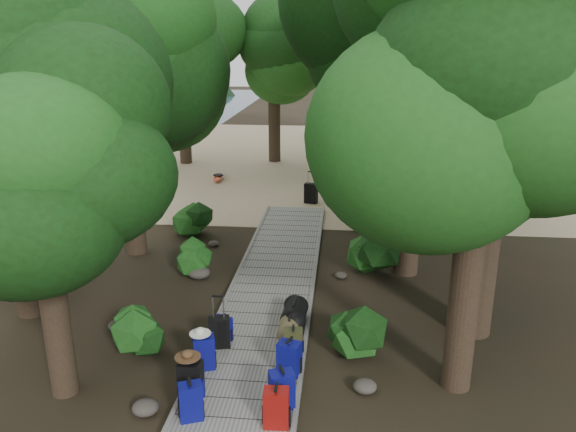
# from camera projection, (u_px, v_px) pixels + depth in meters

# --- Properties ---
(ground) EXTENTS (120.00, 120.00, 0.00)m
(ground) POSITION_uv_depth(u_px,v_px,m) (270.00, 298.00, 13.02)
(ground) COLOR black
(ground) RESTS_ON ground
(sand_beach) EXTENTS (40.00, 22.00, 0.02)m
(sand_beach) POSITION_uv_depth(u_px,v_px,m) (311.00, 158.00, 28.20)
(sand_beach) COLOR tan
(sand_beach) RESTS_ON ground
(boardwalk) EXTENTS (2.00, 12.00, 0.12)m
(boardwalk) POSITION_uv_depth(u_px,v_px,m) (275.00, 278.00, 13.95)
(boardwalk) COLOR gray
(boardwalk) RESTS_ON ground
(backpack_left_a) EXTENTS (0.42, 0.36, 0.67)m
(backpack_left_a) POSITION_uv_depth(u_px,v_px,m) (191.00, 400.00, 8.61)
(backpack_left_a) COLOR #06067C
(backpack_left_a) RESTS_ON boardwalk
(backpack_left_b) EXTENTS (0.39, 0.28, 0.71)m
(backpack_left_b) POSITION_uv_depth(u_px,v_px,m) (191.00, 378.00, 9.12)
(backpack_left_b) COLOR black
(backpack_left_b) RESTS_ON boardwalk
(backpack_left_c) EXTENTS (0.44, 0.37, 0.69)m
(backpack_left_c) POSITION_uv_depth(u_px,v_px,m) (204.00, 350.00, 9.95)
(backpack_left_c) COLOR #06067C
(backpack_left_c) RESTS_ON boardwalk
(backpack_left_d) EXTENTS (0.43, 0.38, 0.54)m
(backpack_left_d) POSITION_uv_depth(u_px,v_px,m) (222.00, 328.00, 10.88)
(backpack_left_d) COLOR #06067C
(backpack_left_d) RESTS_ON boardwalk
(backpack_right_a) EXTENTS (0.39, 0.29, 0.68)m
(backpack_right_a) POSITION_uv_depth(u_px,v_px,m) (276.00, 406.00, 8.45)
(backpack_right_a) COLOR #9B1B0D
(backpack_right_a) RESTS_ON boardwalk
(backpack_right_b) EXTENTS (0.46, 0.39, 0.70)m
(backpack_right_b) POSITION_uv_depth(u_px,v_px,m) (282.00, 388.00, 8.88)
(backpack_right_b) COLOR #06067C
(backpack_right_b) RESTS_ON boardwalk
(backpack_right_c) EXTENTS (0.45, 0.38, 0.67)m
(backpack_right_c) POSITION_uv_depth(u_px,v_px,m) (289.00, 356.00, 9.79)
(backpack_right_c) COLOR #06067C
(backpack_right_c) RESTS_ON boardwalk
(backpack_right_d) EXTENTS (0.36, 0.28, 0.53)m
(backpack_right_d) POSITION_uv_depth(u_px,v_px,m) (293.00, 340.00, 10.46)
(backpack_right_d) COLOR #3E421F
(backpack_right_d) RESTS_ON boardwalk
(duffel_right_khaki) EXTENTS (0.44, 0.62, 0.39)m
(duffel_right_khaki) POSITION_uv_depth(u_px,v_px,m) (289.00, 327.00, 11.07)
(duffel_right_khaki) COLOR brown
(duffel_right_khaki) RESTS_ON boardwalk
(duffel_right_black) EXTENTS (0.54, 0.79, 0.47)m
(duffel_right_black) POSITION_uv_depth(u_px,v_px,m) (295.00, 313.00, 11.53)
(duffel_right_black) COLOR black
(duffel_right_black) RESTS_ON boardwalk
(suitcase_on_boardwalk) EXTENTS (0.44, 0.31, 0.62)m
(suitcase_on_boardwalk) POSITION_uv_depth(u_px,v_px,m) (219.00, 332.00, 10.65)
(suitcase_on_boardwalk) COLOR black
(suitcase_on_boardwalk) RESTS_ON boardwalk
(lone_suitcase_on_sand) EXTENTS (0.52, 0.38, 0.73)m
(lone_suitcase_on_sand) POSITION_uv_depth(u_px,v_px,m) (311.00, 193.00, 20.40)
(lone_suitcase_on_sand) COLOR black
(lone_suitcase_on_sand) RESTS_ON sand_beach
(hat_brown) EXTENTS (0.42, 0.42, 0.13)m
(hat_brown) POSITION_uv_depth(u_px,v_px,m) (187.00, 354.00, 9.05)
(hat_brown) COLOR #51351E
(hat_brown) RESTS_ON backpack_left_b
(hat_white) EXTENTS (0.38, 0.38, 0.13)m
(hat_white) POSITION_uv_depth(u_px,v_px,m) (200.00, 330.00, 9.81)
(hat_white) COLOR silver
(hat_white) RESTS_ON backpack_left_c
(kayak) EXTENTS (1.07, 3.17, 0.31)m
(kayak) POSITION_uv_depth(u_px,v_px,m) (218.00, 176.00, 23.80)
(kayak) COLOR red
(kayak) RESTS_ON sand_beach
(sun_lounger) EXTENTS (0.76, 1.73, 0.54)m
(sun_lounger) POSITION_uv_depth(u_px,v_px,m) (393.00, 191.00, 21.11)
(sun_lounger) COLOR silver
(sun_lounger) RESTS_ON sand_beach
(tree_right_a) EXTENTS (4.22, 4.22, 7.04)m
(tree_right_a) POSITION_uv_depth(u_px,v_px,m) (475.00, 190.00, 8.68)
(tree_right_a) COLOR black
(tree_right_a) RESTS_ON ground
(tree_right_b) EXTENTS (5.70, 5.70, 10.18)m
(tree_right_b) POSITION_uv_depth(u_px,v_px,m) (499.00, 77.00, 10.01)
(tree_right_b) COLOR black
(tree_right_b) RESTS_ON ground
(tree_right_c) EXTENTS (5.24, 5.24, 9.06)m
(tree_right_c) POSITION_uv_depth(u_px,v_px,m) (417.00, 93.00, 13.09)
(tree_right_c) COLOR black
(tree_right_c) RESTS_ON ground
(tree_right_d) EXTENTS (5.86, 5.86, 10.74)m
(tree_right_d) POSITION_uv_depth(u_px,v_px,m) (507.00, 54.00, 14.22)
(tree_right_d) COLOR black
(tree_right_d) RESTS_ON ground
(tree_right_e) EXTENTS (5.53, 5.53, 9.95)m
(tree_right_e) POSITION_uv_depth(u_px,v_px,m) (415.00, 65.00, 17.57)
(tree_right_e) COLOR black
(tree_right_e) RESTS_ON ground
(tree_right_f) EXTENTS (5.87, 5.87, 10.49)m
(tree_right_f) POSITION_uv_depth(u_px,v_px,m) (469.00, 53.00, 20.39)
(tree_right_f) COLOR black
(tree_right_f) RESTS_ON ground
(tree_left_a) EXTENTS (3.76, 3.76, 6.27)m
(tree_left_a) POSITION_uv_depth(u_px,v_px,m) (42.00, 217.00, 8.62)
(tree_left_a) COLOR black
(tree_left_a) RESTS_ON ground
(tree_left_b) EXTENTS (5.32, 5.32, 9.57)m
(tree_left_b) POSITION_uv_depth(u_px,v_px,m) (0.00, 91.00, 10.92)
(tree_left_b) COLOR black
(tree_left_b) RESTS_ON ground
(tree_left_c) EXTENTS (4.82, 4.82, 8.38)m
(tree_left_c) POSITION_uv_depth(u_px,v_px,m) (124.00, 102.00, 14.59)
(tree_left_c) COLOR black
(tree_left_c) RESTS_ON ground
(tree_back_a) EXTENTS (4.76, 4.76, 8.25)m
(tree_back_a) POSITION_uv_depth(u_px,v_px,m) (274.00, 75.00, 26.35)
(tree_back_a) COLOR black
(tree_back_a) RESTS_ON ground
(tree_back_b) EXTENTS (5.93, 5.93, 10.60)m
(tree_back_b) POSITION_uv_depth(u_px,v_px,m) (354.00, 49.00, 25.96)
(tree_back_b) COLOR black
(tree_back_b) RESTS_ON ground
(tree_back_c) EXTENTS (5.60, 5.60, 10.09)m
(tree_back_c) POSITION_uv_depth(u_px,v_px,m) (421.00, 55.00, 26.03)
(tree_back_c) COLOR black
(tree_back_c) RESTS_ON ground
(tree_back_d) EXTENTS (4.85, 4.85, 8.08)m
(tree_back_d) POSITION_uv_depth(u_px,v_px,m) (182.00, 78.00, 25.94)
(tree_back_d) COLOR black
(tree_back_d) RESTS_ON ground
(palm_right_a) EXTENTS (4.70, 4.70, 8.01)m
(palm_right_a) POSITION_uv_depth(u_px,v_px,m) (397.00, 98.00, 17.29)
(palm_right_a) COLOR #134415
(palm_right_a) RESTS_ON ground
(palm_right_b) EXTENTS (4.29, 4.29, 8.28)m
(palm_right_b) POSITION_uv_depth(u_px,v_px,m) (444.00, 82.00, 21.81)
(palm_right_b) COLOR #134415
(palm_right_b) RESTS_ON ground
(palm_right_c) EXTENTS (4.68, 4.68, 7.44)m
(palm_right_c) POSITION_uv_depth(u_px,v_px,m) (368.00, 89.00, 23.61)
(palm_right_c) COLOR #134415
(palm_right_c) RESTS_ON ground
(palm_left_a) EXTENTS (3.86, 3.86, 6.15)m
(palm_left_a) POSITION_uv_depth(u_px,v_px,m) (145.00, 123.00, 18.62)
(palm_left_a) COLOR #134415
(palm_left_a) RESTS_ON ground
(rock_left_a) EXTENTS (0.43, 0.39, 0.24)m
(rock_left_a) POSITION_uv_depth(u_px,v_px,m) (145.00, 408.00, 8.96)
(rock_left_a) COLOR #4C473F
(rock_left_a) RESTS_ON ground
(rock_left_b) EXTENTS (0.37, 0.33, 0.20)m
(rock_left_b) POSITION_uv_depth(u_px,v_px,m) (117.00, 325.00, 11.57)
(rock_left_b) COLOR #4C473F
(rock_left_b) RESTS_ON ground
(rock_left_c) EXTENTS (0.56, 0.51, 0.31)m
(rock_left_c) POSITION_uv_depth(u_px,v_px,m) (199.00, 273.00, 14.05)
(rock_left_c) COLOR #4C473F
(rock_left_c) RESTS_ON ground
(rock_left_d) EXTENTS (0.31, 0.28, 0.17)m
(rock_left_d) POSITION_uv_depth(u_px,v_px,m) (214.00, 243.00, 16.25)
(rock_left_d) COLOR #4C473F
(rock_left_d) RESTS_ON ground
(rock_right_a) EXTENTS (0.41, 0.37, 0.23)m
(rock_right_a) POSITION_uv_depth(u_px,v_px,m) (365.00, 386.00, 9.52)
(rock_right_a) COLOR #4C473F
(rock_right_a) RESTS_ON ground
(rock_right_b) EXTENTS (0.48, 0.43, 0.26)m
(rock_right_b) POSITION_uv_depth(u_px,v_px,m) (369.00, 318.00, 11.83)
(rock_right_b) COLOR #4C473F
(rock_right_b) RESTS_ON ground
(rock_right_c) EXTENTS (0.30, 0.27, 0.16)m
(rock_right_c) POSITION_uv_depth(u_px,v_px,m) (341.00, 275.00, 14.08)
(rock_right_c) COLOR #4C473F
(rock_right_c) RESTS_ON ground
(shrub_left_a) EXTENTS (1.04, 1.04, 0.94)m
(shrub_left_a) POSITION_uv_depth(u_px,v_px,m) (139.00, 329.00, 10.68)
(shrub_left_a) COLOR #1A4D17
(shrub_left_a) RESTS_ON ground
(shrub_left_b) EXTENTS (1.03, 1.03, 0.92)m
(shrub_left_b) POSITION_uv_depth(u_px,v_px,m) (193.00, 257.00, 14.22)
(shrub_left_b) COLOR #1A4D17
(shrub_left_b) RESTS_ON ground
(shrub_left_c) EXTENTS (1.16, 1.16, 1.05)m
(shrub_left_c) POSITION_uv_depth(u_px,v_px,m) (196.00, 218.00, 17.13)
(shrub_left_c) COLOR #1A4D17
(shrub_left_c) RESTS_ON ground
(shrub_right_a) EXTENTS (1.09, 1.09, 0.98)m
(shrub_right_a) POSITION_uv_depth(u_px,v_px,m) (353.00, 331.00, 10.56)
(shrub_right_a) COLOR #1A4D17
(shrub_right_a) RESTS_ON ground
(shrub_right_b) EXTENTS (1.41, 1.41, 1.27)m
(shrub_right_b) POSITION_uv_depth(u_px,v_px,m) (374.00, 252.00, 14.09)
(shrub_right_b) COLOR #1A4D17
(shrub_right_b) RESTS_ON ground
(shrub_right_c) EXTENTS (0.72, 0.72, 0.64)m
(shrub_right_c) POSITION_uv_depth(u_px,v_px,m) (362.00, 220.00, 17.63)
(shrub_right_c) COLOR #1A4D17
(shrub_right_c) RESTS_ON ground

